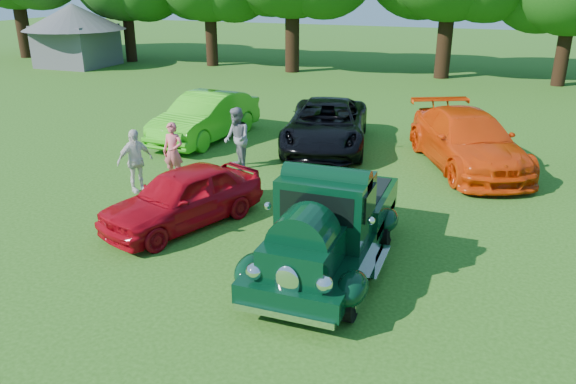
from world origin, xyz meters
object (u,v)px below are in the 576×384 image
(spectator_white, at_px, (135,161))
(gazebo, at_px, (75,28))
(hero_pickup, at_px, (328,226))
(back_car_lime, at_px, (205,117))
(back_car_black, at_px, (326,125))
(spectator_grey, at_px, (237,139))
(spectator_pink, at_px, (173,152))
(back_car_orange, at_px, (468,141))
(red_convertible, at_px, (183,197))

(spectator_white, relative_size, gazebo, 0.27)
(hero_pickup, relative_size, back_car_lime, 1.02)
(back_car_black, bearing_deg, spectator_grey, -132.95)
(spectator_pink, distance_m, gazebo, 24.53)
(spectator_grey, height_order, spectator_white, spectator_grey)
(back_car_black, distance_m, gazebo, 24.17)
(spectator_pink, height_order, spectator_grey, spectator_grey)
(back_car_black, xyz_separation_m, gazebo, (-20.61, 12.51, 1.61))
(back_car_lime, height_order, back_car_black, back_car_lime)
(back_car_black, bearing_deg, gazebo, 137.14)
(back_car_black, bearing_deg, spectator_white, -133.30)
(spectator_grey, distance_m, spectator_white, 3.21)
(back_car_black, xyz_separation_m, spectator_white, (-3.57, -5.79, 0.07))
(back_car_orange, bearing_deg, red_convertible, -156.28)
(back_car_lime, bearing_deg, back_car_black, 11.73)
(back_car_lime, bearing_deg, back_car_orange, 4.92)
(red_convertible, xyz_separation_m, gazebo, (-19.34, 19.78, 1.72))
(hero_pickup, xyz_separation_m, gazebo, (-23.07, 20.56, 1.54))
(red_convertible, height_order, spectator_white, spectator_white)
(hero_pickup, height_order, gazebo, gazebo)
(hero_pickup, height_order, red_convertible, hero_pickup)
(red_convertible, distance_m, back_car_lime, 7.40)
(red_convertible, bearing_deg, spectator_white, 169.22)
(gazebo, bearing_deg, hero_pickup, -41.70)
(red_convertible, distance_m, gazebo, 27.72)
(back_car_orange, height_order, spectator_pink, spectator_pink)
(red_convertible, distance_m, back_car_black, 7.38)
(hero_pickup, distance_m, spectator_white, 6.44)
(back_car_orange, height_order, spectator_grey, spectator_grey)
(red_convertible, distance_m, spectator_grey, 4.25)
(spectator_white, bearing_deg, red_convertible, -93.72)
(red_convertible, xyz_separation_m, back_car_lime, (-3.02, 6.75, 0.13))
(spectator_grey, xyz_separation_m, spectator_white, (-1.71, -2.72, -0.07))
(spectator_pink, height_order, gazebo, gazebo)
(spectator_white, bearing_deg, spectator_pink, 7.98)
(spectator_pink, relative_size, gazebo, 0.26)
(back_car_black, distance_m, spectator_pink, 5.57)
(back_car_orange, bearing_deg, back_car_lime, 154.75)
(back_car_orange, relative_size, spectator_grey, 3.07)
(spectator_pink, bearing_deg, gazebo, 132.21)
(back_car_lime, relative_size, spectator_grey, 2.67)
(spectator_white, bearing_deg, back_car_black, -2.69)
(hero_pickup, distance_m, spectator_pink, 6.55)
(back_car_lime, relative_size, spectator_white, 2.89)
(hero_pickup, height_order, spectator_grey, hero_pickup)
(spectator_grey, bearing_deg, gazebo, -171.87)
(back_car_black, height_order, spectator_pink, spectator_pink)
(hero_pickup, relative_size, spectator_white, 2.95)
(spectator_pink, height_order, spectator_white, spectator_white)
(hero_pickup, bearing_deg, back_car_orange, 74.15)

